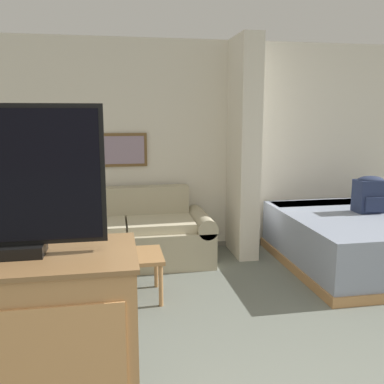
# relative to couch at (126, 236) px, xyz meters

# --- Properties ---
(wall_back) EXTENTS (6.68, 0.16, 2.60)m
(wall_back) POSITION_rel_couch_xyz_m (0.87, 0.48, 0.98)
(wall_back) COLOR silver
(wall_back) RESTS_ON ground_plane
(wall_partition_pillar) EXTENTS (0.24, 0.65, 2.60)m
(wall_partition_pillar) POSITION_rel_couch_xyz_m (1.42, 0.09, 0.99)
(wall_partition_pillar) COLOR silver
(wall_partition_pillar) RESTS_ON ground_plane
(couch) EXTENTS (1.98, 0.84, 0.85)m
(couch) POSITION_rel_couch_xyz_m (0.00, 0.00, 0.00)
(couch) COLOR #B7AD8E
(couch) RESTS_ON ground_plane
(coffee_table) EXTENTS (0.57, 0.52, 0.43)m
(coffee_table) POSITION_rel_couch_xyz_m (0.02, -1.01, 0.06)
(coffee_table) COLOR #B27F4C
(coffee_table) RESTS_ON ground_plane
(side_table) EXTENTS (0.45, 0.45, 0.52)m
(side_table) POSITION_rel_couch_xyz_m (-1.15, -0.02, 0.13)
(side_table) COLOR #B27F4C
(side_table) RESTS_ON ground_plane
(table_lamp) EXTENTS (0.29, 0.29, 0.43)m
(table_lamp) POSITION_rel_couch_xyz_m (-1.15, -0.02, 0.51)
(table_lamp) COLOR tan
(table_lamp) RESTS_ON side_table
(tv_dresser) EXTENTS (1.03, 0.54, 1.12)m
(tv_dresser) POSITION_rel_couch_xyz_m (-0.54, -2.98, 0.25)
(tv_dresser) COLOR #B27F4C
(tv_dresser) RESTS_ON ground_plane
(tv) EXTENTS (0.78, 0.16, 0.65)m
(tv) POSITION_rel_couch_xyz_m (-0.54, -2.97, 1.13)
(tv) COLOR black
(tv) RESTS_ON tv_dresser
(bed) EXTENTS (1.69, 1.93, 0.60)m
(bed) POSITION_rel_couch_xyz_m (2.61, -0.58, -0.01)
(bed) COLOR #B27F4C
(bed) RESTS_ON ground_plane
(backpack) EXTENTS (0.33, 0.25, 0.42)m
(backpack) POSITION_rel_couch_xyz_m (2.77, -0.47, 0.50)
(backpack) COLOR #232D4C
(backpack) RESTS_ON bed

